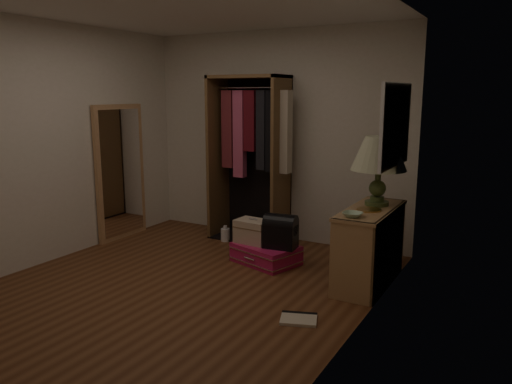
% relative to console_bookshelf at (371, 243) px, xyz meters
% --- Properties ---
extents(ground, '(4.00, 4.00, 0.00)m').
position_rel_console_bookshelf_xyz_m(ground, '(-1.54, -1.05, -0.39)').
color(ground, '#562F18').
rests_on(ground, ground).
extents(room_walls, '(3.52, 4.02, 2.60)m').
position_rel_console_bookshelf_xyz_m(room_walls, '(-1.46, -1.00, 1.11)').
color(room_walls, beige).
rests_on(room_walls, ground).
extents(console_bookshelf, '(0.42, 1.12, 0.75)m').
position_rel_console_bookshelf_xyz_m(console_bookshelf, '(0.00, 0.00, 0.00)').
color(console_bookshelf, '#A87D51').
rests_on(console_bookshelf, ground).
extents(open_wardrobe, '(1.05, 0.50, 2.05)m').
position_rel_console_bookshelf_xyz_m(open_wardrobe, '(-1.73, 0.72, 0.82)').
color(open_wardrobe, brown).
rests_on(open_wardrobe, ground).
extents(floor_mirror, '(0.06, 0.80, 1.70)m').
position_rel_console_bookshelf_xyz_m(floor_mirror, '(-3.24, -0.05, 0.46)').
color(floor_mirror, tan).
rests_on(floor_mirror, ground).
extents(pink_suitcase, '(0.80, 0.67, 0.21)m').
position_rel_console_bookshelf_xyz_m(pink_suitcase, '(-1.15, -0.03, -0.29)').
color(pink_suitcase, '#BC1652').
rests_on(pink_suitcase, ground).
extents(train_case, '(0.40, 0.29, 0.28)m').
position_rel_console_bookshelf_xyz_m(train_case, '(-1.31, -0.03, -0.05)').
color(train_case, tan).
rests_on(train_case, pink_suitcase).
extents(black_bag, '(0.36, 0.26, 0.37)m').
position_rel_console_bookshelf_xyz_m(black_bag, '(-0.96, -0.05, 0.01)').
color(black_bag, black).
rests_on(black_bag, pink_suitcase).
extents(table_lamp, '(0.71, 0.71, 0.68)m').
position_rel_console_bookshelf_xyz_m(table_lamp, '(0.00, 0.13, 0.85)').
color(table_lamp, '#3E5228').
rests_on(table_lamp, console_bookshelf).
extents(brass_tray, '(0.26, 0.26, 0.01)m').
position_rel_console_bookshelf_xyz_m(brass_tray, '(0.00, -0.12, 0.36)').
color(brass_tray, '#B28844').
rests_on(brass_tray, console_bookshelf).
extents(ceramic_bowl, '(0.19, 0.19, 0.04)m').
position_rel_console_bookshelf_xyz_m(ceramic_bowl, '(-0.05, -0.45, 0.38)').
color(ceramic_bowl, '#ABCDAB').
rests_on(ceramic_bowl, console_bookshelf).
extents(white_jug, '(0.14, 0.14, 0.20)m').
position_rel_console_bookshelf_xyz_m(white_jug, '(-1.99, 0.45, -0.31)').
color(white_jug, white).
rests_on(white_jug, ground).
extents(floor_book, '(0.36, 0.32, 0.03)m').
position_rel_console_bookshelf_xyz_m(floor_book, '(-0.25, -1.13, -0.38)').
color(floor_book, beige).
rests_on(floor_book, ground).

